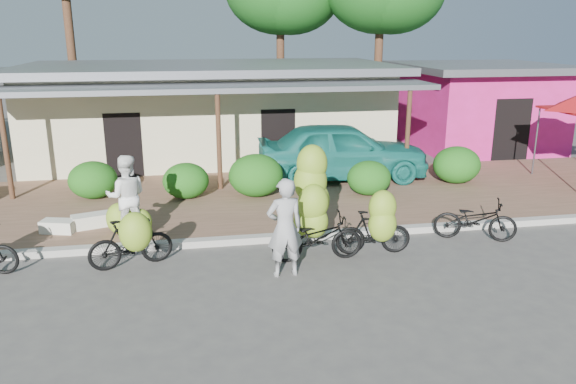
% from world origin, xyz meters
% --- Properties ---
extents(ground, '(100.00, 100.00, 0.00)m').
position_xyz_m(ground, '(0.00, 0.00, 0.00)').
color(ground, '#4E4B48').
rests_on(ground, ground).
extents(sidewalk, '(60.00, 6.00, 0.12)m').
position_xyz_m(sidewalk, '(0.00, 5.00, 0.06)').
color(sidewalk, '#895F49').
rests_on(sidewalk, ground).
extents(curb, '(60.00, 0.25, 0.15)m').
position_xyz_m(curb, '(0.00, 2.00, 0.07)').
color(curb, '#A8A399').
rests_on(curb, ground).
extents(shop_main, '(13.00, 8.50, 3.35)m').
position_xyz_m(shop_main, '(0.00, 10.93, 1.72)').
color(shop_main, beige).
rests_on(shop_main, ground).
extents(shop_pink, '(6.00, 6.00, 3.25)m').
position_xyz_m(shop_pink, '(10.50, 10.99, 1.67)').
color(shop_pink, '#DB2188').
rests_on(shop_pink, ground).
extents(hedge_1, '(1.30, 1.17, 1.01)m').
position_xyz_m(hedge_1, '(-3.43, 5.77, 0.63)').
color(hedge_1, '#1E5112').
rests_on(hedge_1, sidewalk).
extents(hedge_2, '(1.24, 1.12, 0.97)m').
position_xyz_m(hedge_2, '(-0.96, 5.33, 0.60)').
color(hedge_2, '#1E5112').
rests_on(hedge_2, sidewalk).
extents(hedge_3, '(1.49, 1.34, 1.16)m').
position_xyz_m(hedge_3, '(0.92, 5.19, 0.70)').
color(hedge_3, '#1E5112').
rests_on(hedge_3, sidewalk).
extents(hedge_4, '(1.22, 1.09, 0.95)m').
position_xyz_m(hedge_4, '(4.00, 4.77, 0.59)').
color(hedge_4, '#1E5112').
rests_on(hedge_4, sidewalk).
extents(hedge_5, '(1.41, 1.26, 1.10)m').
position_xyz_m(hedge_5, '(6.95, 5.51, 0.67)').
color(hedge_5, '#1E5112').
rests_on(hedge_5, sidewalk).
extents(bike_left, '(1.71, 1.33, 1.32)m').
position_xyz_m(bike_left, '(-2.02, 0.99, 0.60)').
color(bike_left, black).
rests_on(bike_left, ground).
extents(bike_center, '(1.85, 1.17, 2.28)m').
position_xyz_m(bike_center, '(1.61, 1.08, 0.92)').
color(bike_center, black).
rests_on(bike_center, ground).
extents(bike_right, '(1.61, 1.17, 1.55)m').
position_xyz_m(bike_right, '(2.82, 0.71, 0.67)').
color(bike_right, black).
rests_on(bike_right, ground).
extents(bike_far_right, '(1.88, 1.24, 0.93)m').
position_xyz_m(bike_far_right, '(5.33, 1.31, 0.47)').
color(bike_far_right, black).
rests_on(bike_far_right, ground).
extents(loose_banana_a, '(0.57, 0.48, 0.71)m').
position_xyz_m(loose_banana_a, '(-2.45, 2.78, 0.48)').
color(loose_banana_a, '#8EB52D').
rests_on(loose_banana_a, sidewalk).
extents(loose_banana_b, '(0.49, 0.42, 0.62)m').
position_xyz_m(loose_banana_b, '(-1.97, 2.58, 0.43)').
color(loose_banana_b, '#8EB52D').
rests_on(loose_banana_b, sidewalk).
extents(loose_banana_c, '(0.47, 0.40, 0.58)m').
position_xyz_m(loose_banana_c, '(1.76, 2.83, 0.41)').
color(loose_banana_c, '#8EB52D').
rests_on(loose_banana_c, sidewalk).
extents(sack_near, '(0.93, 0.64, 0.30)m').
position_xyz_m(sack_near, '(-3.14, 3.36, 0.27)').
color(sack_near, white).
rests_on(sack_near, sidewalk).
extents(sack_far, '(0.83, 0.57, 0.28)m').
position_xyz_m(sack_far, '(-3.82, 3.12, 0.26)').
color(sack_far, white).
rests_on(sack_far, sidewalk).
extents(vendor, '(0.74, 0.53, 1.91)m').
position_xyz_m(vendor, '(0.85, 0.21, 0.96)').
color(vendor, '#949494').
rests_on(vendor, ground).
extents(bystander, '(0.91, 0.72, 1.83)m').
position_xyz_m(bystander, '(-2.23, 2.60, 1.03)').
color(bystander, white).
rests_on(bystander, sidewalk).
extents(teal_van, '(5.26, 2.35, 1.76)m').
position_xyz_m(teal_van, '(3.72, 6.56, 1.00)').
color(teal_van, '#197067').
rests_on(teal_van, sidewalk).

